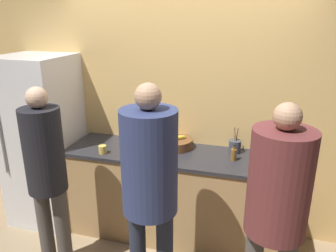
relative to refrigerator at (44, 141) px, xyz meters
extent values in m
cube|color=#E0B266|center=(1.48, 0.37, 0.37)|extent=(5.20, 0.06, 2.60)
cube|color=tan|center=(1.48, 0.05, -0.47)|extent=(2.16, 0.64, 0.92)
cube|color=#28282D|center=(1.48, 0.05, 0.00)|extent=(2.19, 0.67, 0.03)
cube|color=white|center=(0.00, 0.00, 0.00)|extent=(0.69, 0.71, 1.87)
cylinder|color=#99999E|center=(-0.21, -0.37, 0.09)|extent=(0.02, 0.02, 0.65)
cylinder|color=#4C4742|center=(0.48, -0.74, -0.52)|extent=(0.13, 0.13, 0.83)
cylinder|color=#4C4742|center=(0.66, -0.74, -0.52)|extent=(0.13, 0.13, 0.83)
cylinder|color=black|center=(0.57, -0.74, 0.26)|extent=(0.33, 0.33, 0.73)
sphere|color=#DBAD89|center=(0.57, -0.74, 0.71)|extent=(0.17, 0.17, 0.17)
cylinder|color=navy|center=(1.54, -0.87, 0.33)|extent=(0.41, 0.41, 0.77)
sphere|color=tan|center=(1.54, -0.87, 0.81)|extent=(0.18, 0.18, 0.18)
cylinder|color=brown|center=(2.42, -0.83, 0.28)|extent=(0.41, 0.41, 0.74)
sphere|color=tan|center=(2.42, -0.83, 0.74)|extent=(0.18, 0.18, 0.18)
cylinder|color=brown|center=(1.45, 0.18, 0.07)|extent=(0.36, 0.36, 0.09)
ellipsoid|color=yellow|center=(1.50, 0.18, 0.13)|extent=(0.15, 0.12, 0.04)
cylinder|color=#3D424C|center=(2.06, 0.22, 0.08)|extent=(0.12, 0.12, 0.13)
cylinder|color=#99754C|center=(2.05, 0.22, 0.18)|extent=(0.01, 0.05, 0.21)
cylinder|color=#99754C|center=(2.07, 0.22, 0.18)|extent=(0.03, 0.04, 0.21)
cylinder|color=#99754C|center=(2.06, 0.21, 0.18)|extent=(0.05, 0.01, 0.21)
cylinder|color=red|center=(0.96, 0.05, 0.08)|extent=(0.06, 0.06, 0.12)
cylinder|color=red|center=(0.96, 0.05, 0.16)|extent=(0.03, 0.03, 0.04)
cylinder|color=black|center=(0.96, 0.05, 0.18)|extent=(0.03, 0.03, 0.01)
cylinder|color=brown|center=(2.07, 0.02, 0.08)|extent=(0.05, 0.05, 0.11)
cylinder|color=brown|center=(2.07, 0.02, 0.15)|extent=(0.02, 0.02, 0.04)
cylinder|color=black|center=(2.07, 0.02, 0.17)|extent=(0.03, 0.03, 0.01)
cylinder|color=gold|center=(0.81, -0.17, 0.06)|extent=(0.08, 0.08, 0.08)
camera|label=1|loc=(2.25, -2.86, 1.32)|focal=35.00mm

